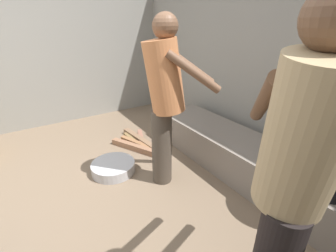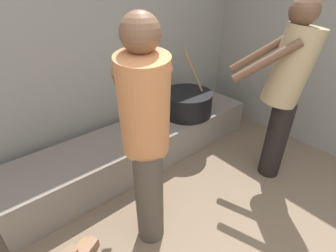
% 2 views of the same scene
% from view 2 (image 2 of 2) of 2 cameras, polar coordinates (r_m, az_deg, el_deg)
% --- Properties ---
extents(block_enclosure_rear, '(4.82, 0.20, 2.21)m').
position_cam_2_polar(block_enclosure_rear, '(2.54, -24.02, 13.96)').
color(block_enclosure_rear, gray).
rests_on(block_enclosure_rear, ground_plane).
extents(hearth_ledge, '(2.76, 0.60, 0.39)m').
position_cam_2_polar(hearth_ledge, '(2.68, -6.01, -4.44)').
color(hearth_ledge, slate).
rests_on(hearth_ledge, ground_plane).
extents(cooking_pot_main, '(0.57, 0.57, 0.72)m').
position_cam_2_polar(cooking_pot_main, '(2.84, 4.41, 5.33)').
color(cooking_pot_main, black).
rests_on(cooking_pot_main, hearth_ledge).
extents(cook_in_orange_shirt, '(0.62, 0.73, 1.61)m').
position_cam_2_polar(cook_in_orange_shirt, '(1.52, -5.22, -1.40)').
color(cook_in_orange_shirt, '#4C4238').
rests_on(cook_in_orange_shirt, ground_plane).
extents(cook_in_tan_shirt, '(0.68, 0.72, 1.65)m').
position_cam_2_polar(cook_in_tan_shirt, '(2.36, 25.68, 8.26)').
color(cook_in_tan_shirt, black).
rests_on(cook_in_tan_shirt, ground_plane).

